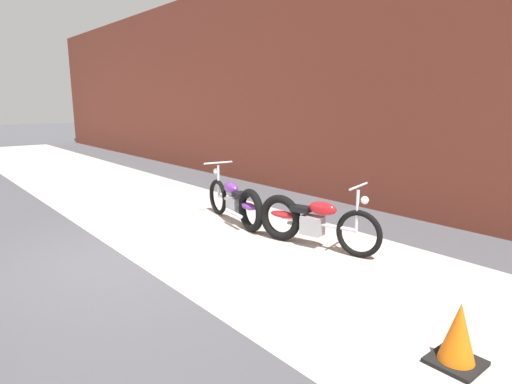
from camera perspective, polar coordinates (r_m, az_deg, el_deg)
name	(u,v)px	position (r m, az deg, el deg)	size (l,w,h in m)	color
ground_plane	(130,260)	(6.31, -16.31, -8.54)	(80.00, 80.00, 0.00)	#47474C
sidewalk_slab	(231,235)	(7.12, -3.27, -5.66)	(36.00, 3.50, 0.01)	#B2ADA3
brick_building_wall	(368,79)	(9.27, 14.51, 14.27)	(36.00, 0.50, 5.18)	brown
motorcycle_purple	(237,203)	(7.62, -2.52, -1.39)	(1.99, 0.67, 1.03)	black
motorcycle_red	(308,221)	(6.53, 6.86, -3.76)	(1.97, 0.75, 1.03)	black
traffic_cone	(458,337)	(4.11, 25.08, -16.91)	(0.40, 0.40, 0.55)	orange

